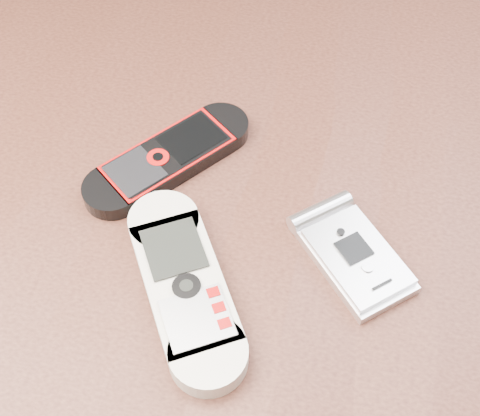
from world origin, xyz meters
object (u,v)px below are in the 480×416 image
at_px(motorola_razr, 355,256).
at_px(nokia_white, 185,285).
at_px(nokia_black_red, 169,158).
at_px(table, 235,281).

bearing_deg(motorola_razr, nokia_white, 162.11).
height_order(nokia_white, nokia_black_red, nokia_white).
bearing_deg(nokia_black_red, nokia_white, -29.90).
relative_size(nokia_white, nokia_black_red, 1.06).
relative_size(table, nokia_white, 7.11).
xyz_separation_m(nokia_black_red, motorola_razr, (0.16, -0.07, 0.00)).
bearing_deg(table, motorola_razr, -14.63).
bearing_deg(nokia_white, nokia_black_red, 80.14).
relative_size(table, motorola_razr, 11.60).
bearing_deg(nokia_black_red, motorola_razr, 17.42).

